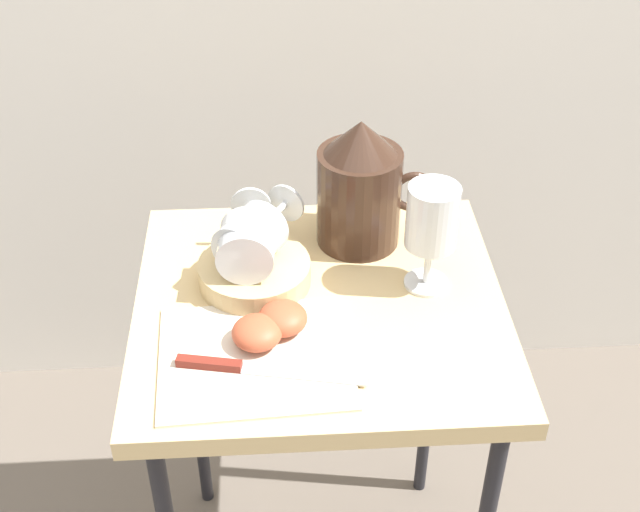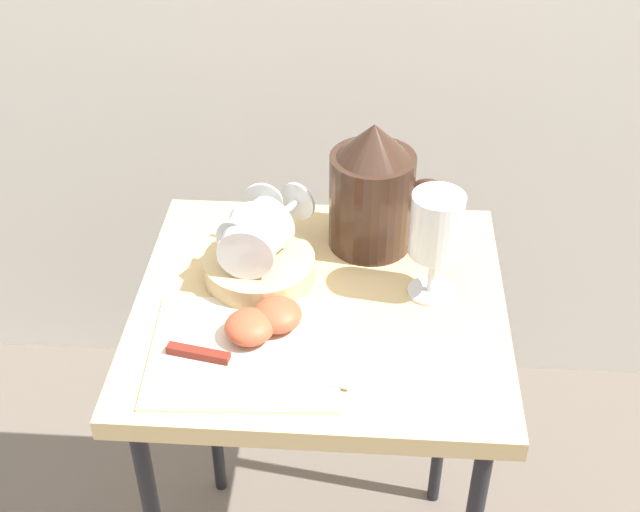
{
  "view_description": "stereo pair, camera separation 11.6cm",
  "coord_description": "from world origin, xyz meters",
  "views": [
    {
      "loc": [
        -0.06,
        -0.92,
        1.47
      ],
      "look_at": [
        0.0,
        0.0,
        0.77
      ],
      "focal_mm": 48.01,
      "sensor_mm": 36.0,
      "label": 1
    },
    {
      "loc": [
        0.06,
        -0.92,
        1.47
      ],
      "look_at": [
        0.0,
        0.0,
        0.77
      ],
      "focal_mm": 48.01,
      "sensor_mm": 36.0,
      "label": 2
    }
  ],
  "objects": [
    {
      "name": "apple_half_left",
      "position": [
        -0.09,
        -0.09,
        0.71
      ],
      "size": [
        0.07,
        0.07,
        0.04
      ],
      "primitive_type": "ellipsoid",
      "color": "#C15133",
      "rests_on": "linen_napkin"
    },
    {
      "name": "knife",
      "position": [
        -0.11,
        -0.13,
        0.7
      ],
      "size": [
        0.24,
        0.06,
        0.01
      ],
      "color": "silver",
      "rests_on": "linen_napkin"
    },
    {
      "name": "linen_napkin",
      "position": [
        -0.09,
        -0.11,
        0.69
      ],
      "size": [
        0.26,
        0.23,
        0.0
      ],
      "primitive_type": "cube",
      "rotation": [
        0.0,
        0.0,
        0.05
      ],
      "color": "beige",
      "rests_on": "table"
    },
    {
      "name": "table",
      "position": [
        0.0,
        0.0,
        0.62
      ],
      "size": [
        0.52,
        0.49,
        0.69
      ],
      "color": "tan",
      "rests_on": "ground_plane"
    },
    {
      "name": "basket_tray",
      "position": [
        -0.09,
        0.05,
        0.71
      ],
      "size": [
        0.16,
        0.16,
        0.03
      ],
      "primitive_type": "cylinder",
      "color": "tan",
      "rests_on": "table"
    },
    {
      "name": "pitcher",
      "position": [
        0.07,
        0.15,
        0.77
      ],
      "size": [
        0.18,
        0.13,
        0.2
      ],
      "color": "#382319",
      "rests_on": "table"
    },
    {
      "name": "wine_glass_upright",
      "position": [
        0.16,
        0.03,
        0.8
      ],
      "size": [
        0.07,
        0.07,
        0.16
      ],
      "color": "silver",
      "rests_on": "table"
    },
    {
      "name": "apple_half_right",
      "position": [
        -0.05,
        -0.06,
        0.71
      ],
      "size": [
        0.07,
        0.07,
        0.04
      ],
      "primitive_type": "ellipsoid",
      "color": "#C15133",
      "rests_on": "linen_napkin"
    },
    {
      "name": "wine_glass_tipped_far",
      "position": [
        -0.1,
        0.04,
        0.77
      ],
      "size": [
        0.08,
        0.15,
        0.08
      ],
      "color": "silver",
      "rests_on": "basket_tray"
    },
    {
      "name": "wine_glass_tipped_near",
      "position": [
        -0.09,
        0.06,
        0.76
      ],
      "size": [
        0.13,
        0.16,
        0.08
      ],
      "color": "silver",
      "rests_on": "basket_tray"
    }
  ]
}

